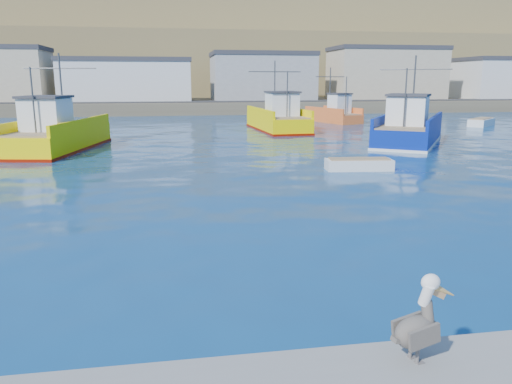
# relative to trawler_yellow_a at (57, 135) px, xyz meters

# --- Properties ---
(ground) EXTENTS (260.00, 260.00, 0.00)m
(ground) POSITION_rel_trawler_yellow_a_xyz_m (11.40, -25.10, -1.01)
(ground) COLOR navy
(ground) RESTS_ON ground
(dock_bollards) EXTENTS (36.20, 0.20, 0.30)m
(dock_bollards) POSITION_rel_trawler_yellow_a_xyz_m (12.00, -28.50, -0.36)
(dock_bollards) COLOR #4C4C4C
(dock_bollards) RESTS_ON dock
(far_shore) EXTENTS (200.00, 81.00, 24.00)m
(far_shore) POSITION_rel_trawler_yellow_a_xyz_m (11.41, 84.11, 7.97)
(far_shore) COLOR brown
(far_shore) RESTS_ON ground
(trawler_yellow_a) EXTENTS (5.66, 11.27, 6.45)m
(trawler_yellow_a) POSITION_rel_trawler_yellow_a_xyz_m (0.00, 0.00, 0.00)
(trawler_yellow_a) COLOR #FFE000
(trawler_yellow_a) RESTS_ON ground
(trawler_yellow_b) EXTENTS (5.04, 10.83, 6.43)m
(trawler_yellow_b) POSITION_rel_trawler_yellow_a_xyz_m (17.37, 10.80, -0.01)
(trawler_yellow_b) COLOR #FFE000
(trawler_yellow_b) RESTS_ON ground
(trawler_blue) EXTENTS (9.16, 11.10, 6.45)m
(trawler_blue) POSITION_rel_trawler_yellow_a_xyz_m (24.82, -0.46, 0.00)
(trawler_blue) COLOR navy
(trawler_blue) RESTS_ON ground
(boat_orange) EXTENTS (4.87, 7.79, 5.95)m
(boat_orange) POSITION_rel_trawler_yellow_a_xyz_m (25.42, 18.61, -0.03)
(boat_orange) COLOR orange
(boat_orange) RESTS_ON ground
(skiff_mid) EXTENTS (3.56, 1.59, 0.75)m
(skiff_mid) POSITION_rel_trawler_yellow_a_xyz_m (17.18, -10.42, -0.77)
(skiff_mid) COLOR silver
(skiff_mid) RESTS_ON ground
(skiff_far) EXTENTS (4.37, 4.17, 0.97)m
(skiff_far) POSITION_rel_trawler_yellow_a_xyz_m (38.89, 11.86, -0.70)
(skiff_far) COLOR silver
(skiff_far) RESTS_ON ground
(pelican) EXTENTS (1.10, 0.58, 1.35)m
(pelican) POSITION_rel_trawler_yellow_a_xyz_m (11.10, -28.68, 0.06)
(pelican) COLOR #595451
(pelican) RESTS_ON dock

